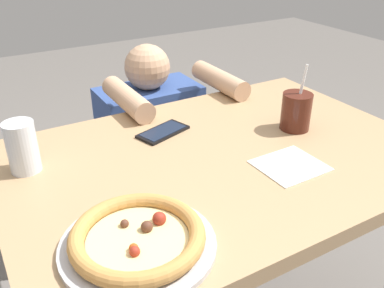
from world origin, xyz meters
TOP-DOWN VIEW (x-y plane):
  - dining_table at (0.00, 0.00)m, footprint 1.11×0.76m
  - pizza_near at (-0.33, -0.22)m, footprint 0.30×0.30m
  - drink_cup_colored at (0.28, 0.02)m, footprint 0.09×0.09m
  - water_cup_clear at (-0.45, 0.17)m, footprint 0.07×0.07m
  - paper_napkin at (0.12, -0.14)m, footprint 0.16×0.15m
  - cell_phone at (-0.07, 0.19)m, footprint 0.17×0.12m
  - diner_seated at (0.09, 0.62)m, footprint 0.43×0.53m

SIDE VIEW (x-z plane):
  - diner_seated at x=0.09m, z-range -0.05..0.84m
  - dining_table at x=0.00m, z-range 0.25..1.00m
  - paper_napkin at x=0.12m, z-range 0.75..0.75m
  - cell_phone at x=-0.07m, z-range 0.75..0.76m
  - pizza_near at x=-0.33m, z-range 0.75..0.79m
  - drink_cup_colored at x=0.28m, z-range 0.71..0.90m
  - water_cup_clear at x=-0.45m, z-range 0.75..0.88m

